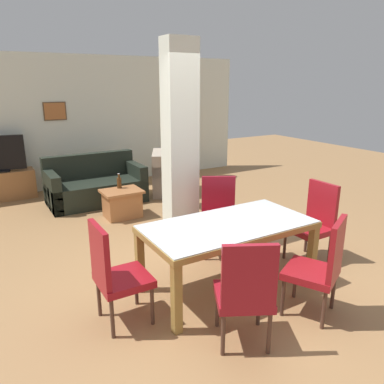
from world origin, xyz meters
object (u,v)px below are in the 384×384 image
sofa (95,186)px  tv_stand (1,186)px  dining_table (228,236)px  dining_chair_head_right (314,220)px  dining_chair_head_left (114,271)px  coffee_table (122,203)px  dining_chair_near_right (321,265)px  armchair (172,179)px  bottle (119,182)px  standing_person (176,153)px  dining_chair_far_right (219,213)px  dining_chair_near_left (245,290)px  floor_lamp (189,113)px

sofa → tv_stand: (-1.51, 1.01, -0.02)m
dining_table → dining_chair_head_right: size_ratio=1.81×
dining_chair_head_left → dining_chair_head_right: size_ratio=1.00×
coffee_table → dining_chair_head_left: bearing=-111.5°
dining_chair_near_right → armchair: 4.47m
dining_table → tv_stand: (-1.84, 4.75, -0.33)m
sofa → bottle: 0.94m
dining_chair_head_right → standing_person: bearing=10.2°
dining_table → dining_chair_near_right: size_ratio=1.81×
dining_chair_far_right → sofa: bearing=-46.6°
dining_chair_far_right → bottle: 2.12m
dining_chair_near_left → bottle: dining_chair_near_left is taller
dining_chair_near_left → bottle: 3.70m
dining_chair_far_right → tv_stand: size_ratio=0.82×
dining_table → dining_chair_far_right: size_ratio=1.81×
dining_chair_head_right → standing_person: (-0.48, 2.69, 0.45)m
dining_chair_far_right → dining_chair_near_left: (-0.88, -1.66, 0.00)m
dining_chair_near_left → sofa: dining_chair_near_left is taller
dining_chair_far_right → standing_person: standing_person is taller
armchair → standing_person: standing_person is taller
armchair → bottle: armchair is taller
dining_chair_head_left → tv_stand: size_ratio=0.82×
dining_chair_far_right → dining_chair_head_left: size_ratio=1.00×
dining_chair_far_right → standing_person: size_ratio=0.59×
sofa → bottle: size_ratio=6.79×
dining_table → floor_lamp: (2.12, 4.48, 0.88)m
standing_person → bottle: bearing=81.8°
dining_table → dining_chair_far_right: bearing=61.4°
tv_stand → dining_table: bearing=-68.8°
dining_chair_far_right → sofa: 3.03m
armchair → coffee_table: size_ratio=1.93×
dining_chair_near_left → standing_person: bearing=97.7°
dining_chair_near_right → tv_stand: bearing=84.9°
dining_chair_head_right → sofa: (-1.63, 3.73, -0.24)m
armchair → tv_stand: 3.26m
dining_chair_near_right → standing_person: size_ratio=0.59×
dining_chair_head_left → dining_table: bearing=90.0°
sofa → floor_lamp: (2.45, 0.75, 1.18)m
dining_chair_near_right → sofa: dining_chair_near_right is taller
armchair → dining_chair_near_right: bearing=17.5°
dining_table → dining_chair_far_right: (0.44, 0.81, -0.07)m
dining_chair_near_right → standing_person: 3.59m
sofa → coffee_table: (0.14, -1.03, -0.06)m
dining_chair_head_left → coffee_table: bearing=158.5°
dining_chair_head_left → tv_stand: (-0.58, 4.75, -0.26)m
dining_chair_head_right → dining_chair_head_left: bearing=90.0°
armchair → dining_chair_head_right: bearing=29.1°
standing_person → dining_table: bearing=163.5°
dining_chair_near_left → dining_chair_far_right: bearing=89.4°
sofa → dining_chair_near_left: bearing=88.6°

